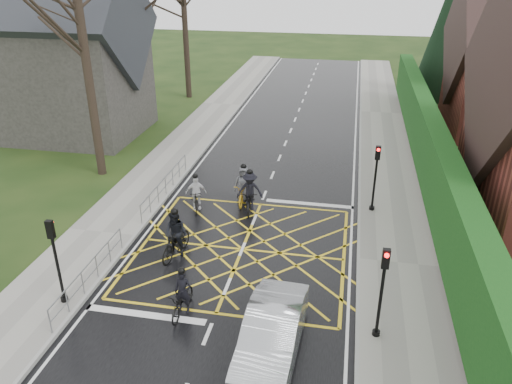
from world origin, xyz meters
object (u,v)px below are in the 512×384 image
(cyclist_mid, at_px, (250,195))
(car, at_px, (272,334))
(cyclist_back, at_px, (176,238))
(cyclist_front, at_px, (196,196))
(cyclist_lead, at_px, (243,189))
(cyclist_rear, at_px, (183,298))

(cyclist_mid, relative_size, car, 0.48)
(cyclist_back, bearing_deg, cyclist_front, 107.11)
(cyclist_front, bearing_deg, cyclist_lead, 10.98)
(cyclist_back, distance_m, cyclist_mid, 4.78)
(cyclist_rear, height_order, car, cyclist_rear)
(cyclist_mid, xyz_separation_m, cyclist_front, (-2.42, -0.42, -0.09))
(cyclist_back, height_order, cyclist_front, cyclist_back)
(cyclist_mid, xyz_separation_m, cyclist_lead, (-0.44, 0.70, -0.06))
(cyclist_mid, height_order, cyclist_lead, cyclist_mid)
(cyclist_mid, height_order, cyclist_front, cyclist_mid)
(cyclist_lead, height_order, car, cyclist_lead)
(cyclist_front, xyz_separation_m, cyclist_lead, (1.99, 1.12, 0.02))
(cyclist_rear, height_order, cyclist_lead, cyclist_lead)
(cyclist_rear, bearing_deg, car, -19.79)
(cyclist_front, bearing_deg, cyclist_back, -102.23)
(cyclist_front, distance_m, car, 9.75)
(cyclist_lead, bearing_deg, car, -76.07)
(cyclist_back, bearing_deg, cyclist_lead, 83.73)
(cyclist_rear, distance_m, cyclist_back, 3.47)
(cyclist_rear, distance_m, car, 3.41)
(cyclist_lead, bearing_deg, cyclist_back, -110.19)
(car, bearing_deg, cyclist_mid, 107.96)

